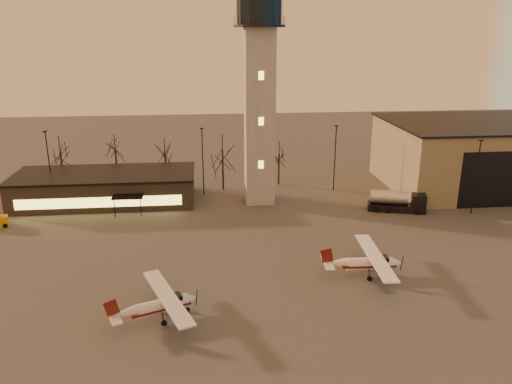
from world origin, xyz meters
TOP-DOWN VIEW (x-y plane):
  - ground at (0.00, 0.00)m, footprint 220.00×220.00m
  - control_tower at (0.00, 30.00)m, footprint 6.80×6.80m
  - hangar at (36.00, 33.98)m, footprint 30.60×20.60m
  - terminal at (-21.99, 31.98)m, footprint 25.40×12.20m
  - light_poles at (0.50, 31.00)m, footprint 58.50×12.25m
  - tree_row at (-13.70, 39.16)m, footprint 37.20×9.20m
  - cessna_front at (8.73, 5.95)m, footprint 8.77×11.08m
  - cessna_rear at (-11.45, 0.08)m, footprint 8.48×10.30m
  - fuel_truck at (18.24, 24.01)m, footprint 7.94×4.15m

SIDE VIEW (x-z plane):
  - ground at x=0.00m, z-range 0.00..0.00m
  - cessna_rear at x=-11.45m, z-range -0.46..2.45m
  - cessna_front at x=8.73m, z-range -0.48..2.57m
  - fuel_truck at x=18.24m, z-range -0.30..2.54m
  - terminal at x=-21.99m, z-range 0.01..4.31m
  - hangar at x=36.00m, z-range 0.00..10.30m
  - light_poles at x=0.50m, z-range 0.34..10.48m
  - tree_row at x=-13.70m, z-range 1.54..10.34m
  - control_tower at x=0.00m, z-range 0.03..32.63m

